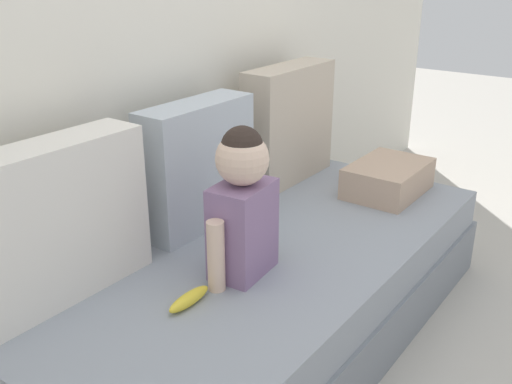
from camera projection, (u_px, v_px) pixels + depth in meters
name	position (u px, v px, depth m)	size (l,w,h in m)	color
ground_plane	(271.00, 338.00, 2.27)	(12.00, 12.00, 0.00)	#B2ADA3
couch	(272.00, 295.00, 2.19)	(2.04, 0.90, 0.40)	gray
throw_pillow_left	(57.00, 221.00, 1.74)	(0.58, 0.16, 0.49)	silver
throw_pillow_center	(198.00, 165.00, 2.22)	(0.50, 0.16, 0.49)	#B2BCC6
throw_pillow_right	(289.00, 124.00, 2.68)	(0.53, 0.16, 0.53)	#C1B29E
toddler	(243.00, 203.00, 1.86)	(0.33, 0.17, 0.50)	gray
banana	(189.00, 299.00, 1.76)	(0.17, 0.04, 0.04)	yellow
folded_blanket	(388.00, 178.00, 2.58)	(0.40, 0.28, 0.14)	tan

